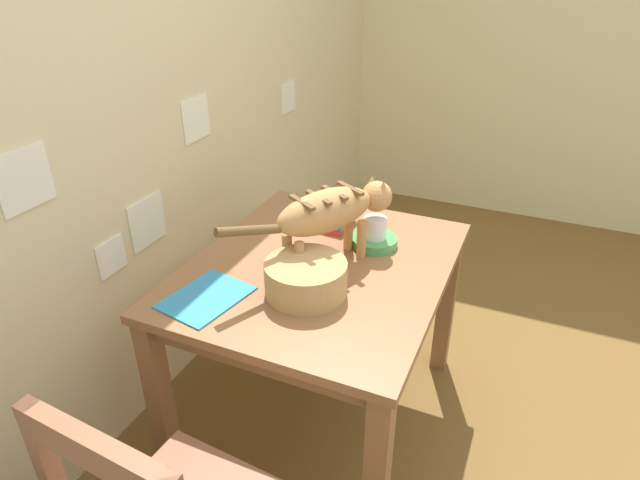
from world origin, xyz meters
name	(u,v)px	position (x,y,z in m)	size (l,w,h in m)	color
wall_rear	(137,107)	(0.00, 1.65, 1.25)	(5.39, 0.11, 2.50)	beige
wall_side	(604,42)	(2.45, 0.00, 1.25)	(0.10, 3.80, 2.50)	beige
dining_table	(320,285)	(-0.01, 0.90, 0.65)	(1.10, 0.91, 0.75)	#905E3B
cat	(332,211)	(0.03, 0.86, 0.95)	(0.64, 0.41, 0.29)	tan
saucer_bowl	(374,241)	(0.21, 0.76, 0.76)	(0.18, 0.18, 0.04)	#4B9D54
coffee_mug	(375,227)	(0.21, 0.76, 0.82)	(0.13, 0.09, 0.09)	white
magazine	(206,297)	(-0.37, 1.15, 0.75)	(0.28, 0.21, 0.01)	#2D89C2
book_stack	(336,219)	(0.30, 0.96, 0.78)	(0.18, 0.13, 0.06)	#DF3B3B
wicker_basket	(306,277)	(-0.20, 0.86, 0.81)	(0.28, 0.28, 0.12)	tan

